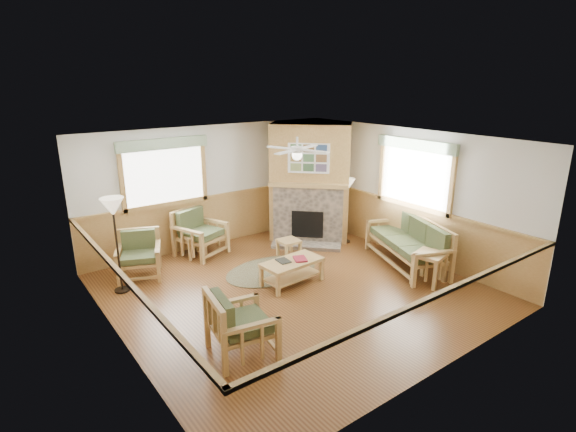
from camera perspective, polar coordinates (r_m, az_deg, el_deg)
floor at (r=8.24m, az=0.67°, el=-9.36°), size 6.00×6.00×0.01m
ceiling at (r=7.43m, az=0.74°, el=9.64°), size 6.00×6.00×0.01m
wall_back at (r=10.19m, az=-9.56°, el=3.75°), size 6.00×0.02×2.70m
wall_front at (r=5.79m, az=19.12°, el=-7.53°), size 6.00×0.02×2.70m
wall_left at (r=6.48m, az=-21.04°, el=-5.08°), size 0.02×6.00×2.70m
wall_right at (r=9.77m, az=14.88°, el=2.83°), size 0.02×6.00×2.70m
wainscot at (r=8.00m, az=0.68°, el=-5.81°), size 6.00×6.00×1.10m
fireplace at (r=10.51m, az=2.86°, el=4.38°), size 3.11×3.11×2.70m
window_back at (r=9.51m, az=-15.78°, el=9.63°), size 1.90×0.16×1.50m
window_right at (r=9.40m, az=16.23°, el=9.52°), size 0.16×1.90×1.50m
ceiling_fan at (r=7.85m, az=1.17°, el=9.75°), size 1.59×1.59×0.36m
sofa at (r=9.42m, az=14.84°, el=-3.26°), size 2.24×1.56×0.95m
armchair_back_left at (r=9.03m, az=-18.41°, el=-4.77°), size 1.02×1.02×0.87m
armchair_back_right at (r=9.80m, az=-11.06°, el=-2.10°), size 1.14×1.14×0.98m
armchair_left at (r=6.34m, az=-5.92°, el=-13.39°), size 0.95×0.95×0.93m
coffee_table at (r=8.38m, az=0.51°, el=-7.13°), size 1.17×0.64×0.46m
end_table_chairs at (r=9.82m, az=-11.91°, el=-3.64°), size 0.47×0.46×0.50m
end_table_sofa at (r=8.76m, az=17.46°, el=-6.34°), size 0.64×0.62×0.60m
footstool at (r=9.64m, az=0.11°, el=-4.06°), size 0.44×0.44×0.36m
braided_rug at (r=8.98m, az=-2.09°, el=-6.94°), size 2.54×2.54×0.01m
floor_lamp_left at (r=8.39m, az=-20.88°, el=-3.52°), size 0.51×0.51×1.74m
floor_lamp_right at (r=10.35m, az=7.42°, el=0.66°), size 0.45×0.45×1.52m
book_red at (r=8.32m, az=1.56°, el=-5.37°), size 0.32×0.36×0.03m
book_dark at (r=8.24m, az=-0.61°, el=-5.62°), size 0.22×0.29×0.03m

